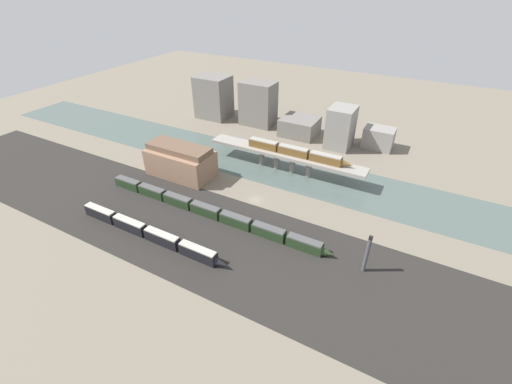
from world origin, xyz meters
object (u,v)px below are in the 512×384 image
signal_tower (367,254)px  train_yard_mid (209,211)px  warehouse_building (181,161)px  train_on_bridge (297,152)px  train_yard_near (149,233)px

signal_tower → train_yard_mid: bearing=179.6°
train_yard_mid → warehouse_building: size_ratio=3.27×
train_yard_mid → signal_tower: signal_tower is taller
train_on_bridge → signal_tower: 56.00m
warehouse_building → signal_tower: bearing=-13.1°
train_yard_near → train_on_bridge: bearing=67.6°
train_yard_near → train_yard_mid: bearing=61.9°
train_yard_near → warehouse_building: 39.90m
warehouse_building → train_yard_mid: bearing=-34.6°
train_yard_mid → signal_tower: (52.32, -0.37, 4.21)m
train_on_bridge → train_yard_near: (-24.42, -59.22, -7.62)m
train_yard_mid → signal_tower: bearing=-0.4°
train_yard_mid → warehouse_building: warehouse_building is taller
train_yard_near → signal_tower: size_ratio=4.56×
train_yard_near → signal_tower: (62.14, 18.00, 4.04)m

